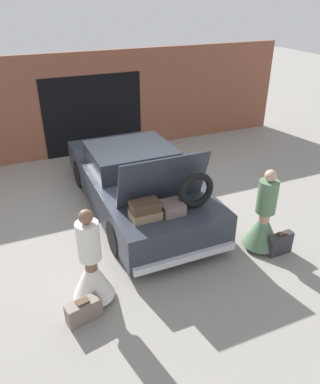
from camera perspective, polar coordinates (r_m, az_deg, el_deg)
name	(u,v)px	position (r m, az deg, el deg)	size (l,w,h in m)	color
ground_plane	(137,206)	(8.29, -3.53, -2.09)	(40.00, 40.00, 0.00)	gray
garage_wall_back	(92,104)	(10.88, -10.30, 13.01)	(12.00, 0.14, 2.80)	brown
car	(136,182)	(8.00, -3.64, 1.59)	(2.00, 4.78, 1.77)	#2D333D
person_left	(92,269)	(5.74, -10.39, -11.53)	(0.64, 0.64, 1.59)	brown
person_right	(263,222)	(6.96, 15.49, -4.37)	(0.66, 0.66, 1.57)	tan
suitcase_beside_left_person	(84,311)	(5.70, -11.56, -17.33)	(0.53, 0.30, 0.37)	#75665B
suitcase_beside_right_person	(280,244)	(7.07, 17.84, -7.51)	(0.47, 0.16, 0.45)	#2D2D33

